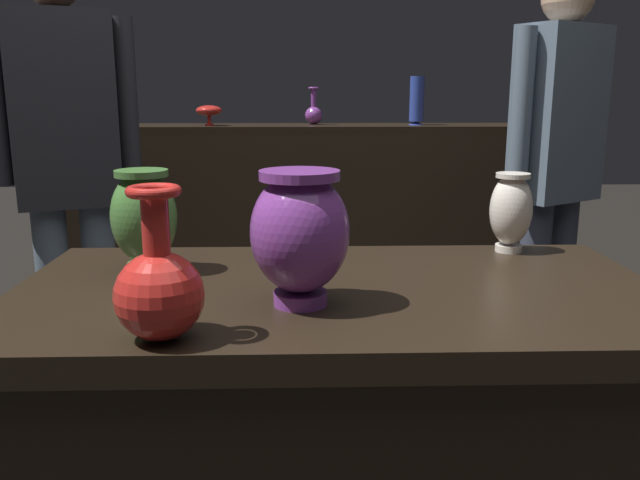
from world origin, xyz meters
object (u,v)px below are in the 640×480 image
object	(u,v)px
vase_right_accent	(144,217)
shelf_vase_far_right	(522,105)
vase_centerpiece	(300,232)
shelf_vase_center	(314,113)
shelf_vase_right	(417,101)
visitor_near_left	(68,161)
vase_tall_behind	(511,210)
shelf_vase_left	(209,111)
vase_left_accent	(159,288)
visitor_near_right	(555,160)

from	to	relation	value
vase_right_accent	shelf_vase_far_right	distance (m)	2.47
vase_centerpiece	shelf_vase_center	bearing A→B (deg)	88.31
shelf_vase_right	visitor_near_left	bearing A→B (deg)	-138.82
vase_tall_behind	visitor_near_left	size ratio (longest dim) A/B	0.11
shelf_vase_left	shelf_vase_center	distance (m)	0.54
vase_right_accent	shelf_vase_center	world-z (taller)	shelf_vase_center
shelf_vase_left	visitor_near_left	size ratio (longest dim) A/B	0.08
vase_centerpiece	vase_tall_behind	bearing A→B (deg)	37.72
vase_centerpiece	shelf_vase_right	world-z (taller)	shelf_vase_right
vase_left_accent	shelf_vase_right	bearing A→B (deg)	72.01
vase_tall_behind	vase_left_accent	world-z (taller)	vase_left_accent
shelf_vase_far_right	shelf_vase_right	bearing A→B (deg)	174.57
shelf_vase_right	shelf_vase_left	bearing A→B (deg)	-176.88
shelf_vase_center	visitor_near_right	size ratio (longest dim) A/B	0.12
vase_left_accent	shelf_vase_far_right	world-z (taller)	shelf_vase_far_right
vase_left_accent	shelf_vase_right	size ratio (longest dim) A/B	0.94
visitor_near_left	vase_tall_behind	bearing A→B (deg)	127.52
vase_left_accent	visitor_near_right	distance (m)	1.81
shelf_vase_far_right	visitor_near_right	world-z (taller)	visitor_near_right
vase_centerpiece	visitor_near_right	distance (m)	1.57
vase_left_accent	shelf_vase_far_right	bearing A→B (deg)	61.23
vase_centerpiece	shelf_vase_far_right	xyz separation A→B (m)	(1.11, 2.24, 0.16)
shelf_vase_left	visitor_near_right	distance (m)	1.68
vase_centerpiece	visitor_near_right	world-z (taller)	visitor_near_right
vase_left_accent	visitor_near_right	xyz separation A→B (m)	(1.12, 1.42, 0.04)
shelf_vase_center	vase_tall_behind	bearing A→B (deg)	-78.64
shelf_vase_center	visitor_near_left	xyz separation A→B (m)	(-0.83, -1.25, -0.12)
visitor_near_right	visitor_near_left	distance (m)	1.69
visitor_near_right	shelf_vase_center	bearing A→B (deg)	-83.78
vase_left_accent	visitor_near_right	world-z (taller)	visitor_near_right
shelf_vase_left	shelf_vase_center	world-z (taller)	shelf_vase_center
shelf_vase_center	shelf_vase_far_right	distance (m)	1.05
shelf_vase_left	shelf_vase_right	bearing A→B (deg)	3.12
vase_tall_behind	shelf_vase_right	bearing A→B (deg)	86.46
shelf_vase_left	shelf_vase_far_right	xyz separation A→B (m)	(1.56, 0.01, 0.03)
vase_tall_behind	shelf_vase_left	size ratio (longest dim) A/B	1.38
shelf_vase_left	visitor_near_left	distance (m)	1.18
shelf_vase_center	visitor_near_left	distance (m)	1.51
shelf_vase_center	shelf_vase_far_right	size ratio (longest dim) A/B	0.93
shelf_vase_left	shelf_vase_center	xyz separation A→B (m)	(0.52, 0.13, -0.01)
shelf_vase_center	shelf_vase_right	bearing A→B (deg)	-7.82
vase_left_accent	shelf_vase_center	xyz separation A→B (m)	(0.27, 2.51, 0.17)
vase_left_accent	shelf_vase_center	size ratio (longest dim) A/B	1.20
vase_centerpiece	vase_tall_behind	size ratio (longest dim) A/B	1.28
shelf_vase_left	shelf_vase_right	distance (m)	1.04
shelf_vase_left	vase_left_accent	bearing A→B (deg)	-84.06
vase_centerpiece	vase_left_accent	bearing A→B (deg)	-143.28
vase_right_accent	shelf_vase_right	world-z (taller)	shelf_vase_right
shelf_vase_center	vase_centerpiece	bearing A→B (deg)	-91.69
vase_left_accent	shelf_vase_left	size ratio (longest dim) A/B	1.75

